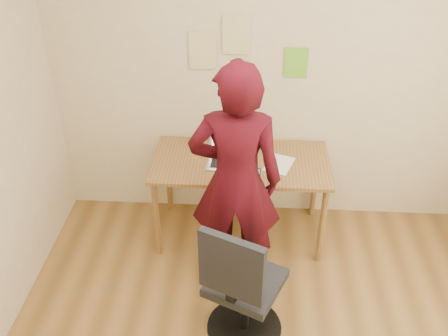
# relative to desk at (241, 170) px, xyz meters

# --- Properties ---
(room) EXTENTS (3.58, 3.58, 2.78)m
(room) POSITION_rel_desk_xyz_m (0.18, -1.38, 0.70)
(room) COLOR brown
(room) RESTS_ON ground
(desk) EXTENTS (1.40, 0.70, 0.74)m
(desk) POSITION_rel_desk_xyz_m (0.00, 0.00, 0.00)
(desk) COLOR olive
(desk) RESTS_ON ground
(laptop) EXTENTS (0.32, 0.29, 0.22)m
(laptop) POSITION_rel_desk_xyz_m (-0.10, -0.02, 0.14)
(laptop) COLOR silver
(laptop) RESTS_ON desk
(paper_sheet) EXTENTS (0.27, 0.32, 0.00)m
(paper_sheet) POSITION_rel_desk_xyz_m (0.30, -0.03, 0.09)
(paper_sheet) COLOR white
(paper_sheet) RESTS_ON desk
(phone) EXTENTS (0.07, 0.14, 0.01)m
(phone) POSITION_rel_desk_xyz_m (0.12, -0.18, 0.09)
(phone) COLOR black
(phone) RESTS_ON desk
(wall_note_left) EXTENTS (0.21, 0.00, 0.30)m
(wall_note_left) POSITION_rel_desk_xyz_m (-0.32, 0.36, 0.86)
(wall_note_left) COLOR #D6C780
(wall_note_left) RESTS_ON room
(wall_note_mid) EXTENTS (0.21, 0.00, 0.30)m
(wall_note_mid) POSITION_rel_desk_xyz_m (-0.06, 0.36, 0.98)
(wall_note_mid) COLOR #D6C780
(wall_note_mid) RESTS_ON room
(wall_note_right) EXTENTS (0.18, 0.00, 0.24)m
(wall_note_right) POSITION_rel_desk_xyz_m (0.40, 0.36, 0.78)
(wall_note_right) COLOR #6CBB2A
(wall_note_right) RESTS_ON room
(office_chair) EXTENTS (0.58, 0.59, 1.00)m
(office_chair) POSITION_rel_desk_xyz_m (0.04, -1.09, -0.23)
(office_chair) COLOR black
(office_chair) RESTS_ON ground
(person) EXTENTS (0.65, 0.43, 1.78)m
(person) POSITION_rel_desk_xyz_m (-0.02, -0.51, 0.24)
(person) COLOR #3C0810
(person) RESTS_ON ground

